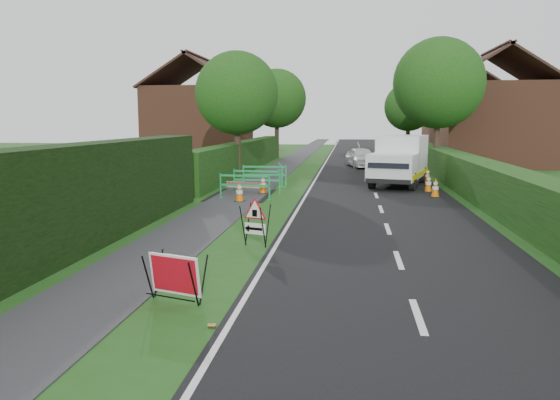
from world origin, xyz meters
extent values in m
plane|color=#214F16|center=(0.00, 0.00, 0.00)|extent=(120.00, 120.00, 0.00)
cube|color=black|center=(2.50, 35.00, 0.00)|extent=(6.00, 90.00, 0.02)
cube|color=#2D2D30|center=(-3.00, 35.00, 0.01)|extent=(2.00, 90.00, 0.02)
cube|color=black|center=(-5.00, 0.00, 0.00)|extent=(1.10, 18.00, 2.50)
cube|color=#14380F|center=(-5.00, 22.00, 0.00)|extent=(1.00, 24.00, 1.80)
cube|color=#14380F|center=(6.50, 16.00, 0.00)|extent=(1.20, 50.00, 1.50)
cube|color=brown|center=(-10.00, 30.00, 2.75)|extent=(7.00, 7.00, 5.50)
cube|color=#331E19|center=(-11.75, 30.00, 6.59)|extent=(4.00, 7.40, 2.58)
cube|color=#331E19|center=(-8.25, 30.00, 6.59)|extent=(4.00, 7.40, 2.58)
cube|color=#331E19|center=(-10.00, 30.00, 7.69)|extent=(0.25, 7.40, 0.18)
cube|color=brown|center=(11.00, 28.00, 2.75)|extent=(7.00, 7.00, 5.50)
cube|color=#331E19|center=(9.25, 28.00, 6.59)|extent=(4.00, 7.40, 2.58)
cube|color=#331E19|center=(12.75, 28.00, 6.59)|extent=(4.00, 7.40, 2.58)
cube|color=#331E19|center=(11.00, 28.00, 7.69)|extent=(0.25, 7.40, 0.18)
cube|color=brown|center=(12.00, 42.00, 2.75)|extent=(7.00, 7.00, 5.50)
cube|color=#331E19|center=(10.25, 42.00, 6.59)|extent=(4.00, 7.40, 2.58)
cube|color=#331E19|center=(13.75, 42.00, 6.59)|extent=(4.00, 7.40, 2.58)
cube|color=#331E19|center=(12.00, 42.00, 7.69)|extent=(0.25, 7.40, 0.18)
cylinder|color=#2D2116|center=(-4.60, 18.00, 1.31)|extent=(0.36, 0.36, 2.62)
sphere|color=#124111|center=(-4.60, 18.00, 4.50)|extent=(4.40, 4.40, 4.40)
cylinder|color=#2D2116|center=(6.40, 22.00, 1.49)|extent=(0.36, 0.36, 2.97)
sphere|color=#124111|center=(6.40, 22.00, 5.18)|extent=(5.20, 5.20, 5.20)
cylinder|color=#2D2116|center=(-4.60, 34.00, 1.40)|extent=(0.36, 0.36, 2.80)
sphere|color=#124111|center=(-4.60, 34.00, 4.84)|extent=(4.80, 4.80, 4.80)
cylinder|color=#2D2116|center=(6.40, 38.00, 1.22)|extent=(0.36, 0.36, 2.45)
sphere|color=#124111|center=(6.40, 38.00, 4.23)|extent=(4.20, 4.20, 4.20)
cylinder|color=black|center=(-1.96, -2.29, 0.42)|extent=(0.12, 0.28, 0.80)
cylinder|color=black|center=(-1.87, -2.00, 0.42)|extent=(0.12, 0.28, 0.80)
cylinder|color=black|center=(-1.08, -2.58, 0.42)|extent=(0.12, 0.28, 0.80)
cylinder|color=black|center=(-0.98, -2.30, 0.42)|extent=(0.12, 0.28, 0.80)
cylinder|color=black|center=(-1.53, -2.45, 0.14)|extent=(0.94, 0.33, 0.02)
cube|color=white|center=(-1.48, -2.31, 0.49)|extent=(0.97, 0.42, 0.70)
cube|color=red|center=(-1.48, -2.32, 0.49)|extent=(0.88, 0.38, 0.61)
cylinder|color=black|center=(-1.14, 1.86, 0.53)|extent=(0.12, 0.31, 1.02)
cylinder|color=black|center=(-1.06, 2.11, 0.53)|extent=(0.12, 0.31, 1.02)
cylinder|color=black|center=(-0.62, 1.69, 0.53)|extent=(0.12, 0.31, 1.02)
cylinder|color=black|center=(-0.54, 1.93, 0.53)|extent=(0.12, 0.31, 1.02)
cube|color=white|center=(-0.84, 1.88, 0.46)|extent=(0.54, 0.20, 0.27)
cube|color=black|center=(-0.85, 1.87, 0.46)|extent=(0.38, 0.14, 0.06)
cone|color=black|center=(-1.05, 1.94, 0.46)|extent=(0.17, 0.20, 0.16)
cube|color=black|center=(-0.85, 1.86, 0.84)|extent=(0.12, 0.05, 0.16)
cube|color=silver|center=(3.92, 15.99, 1.38)|extent=(2.75, 3.61, 1.92)
cube|color=silver|center=(3.30, 13.63, 1.01)|extent=(2.45, 2.51, 1.17)
cube|color=black|center=(3.04, 12.67, 1.29)|extent=(1.75, 0.67, 0.54)
cube|color=yellow|center=(2.71, 15.34, 0.62)|extent=(1.28, 4.77, 0.24)
cube|color=yellow|center=(4.65, 14.83, 0.62)|extent=(1.28, 4.77, 0.24)
cube|color=black|center=(3.04, 12.68, 0.48)|extent=(1.92, 0.61, 0.20)
cylinder|color=black|center=(2.42, 13.81, 0.40)|extent=(0.43, 0.83, 0.80)
cylinder|color=black|center=(4.15, 13.35, 0.40)|extent=(0.43, 0.83, 0.80)
cylinder|color=black|center=(3.24, 16.92, 0.40)|extent=(0.43, 0.83, 0.80)
cylinder|color=black|center=(4.97, 16.46, 0.40)|extent=(0.43, 0.83, 0.80)
cube|color=black|center=(4.82, 11.38, 0.02)|extent=(0.38, 0.38, 0.04)
cone|color=orange|center=(4.82, 11.38, 0.42)|extent=(0.32, 0.32, 0.75)
cylinder|color=white|center=(4.82, 11.38, 0.38)|extent=(0.25, 0.25, 0.14)
cylinder|color=white|center=(4.82, 11.38, 0.56)|extent=(0.17, 0.17, 0.10)
cube|color=black|center=(4.78, 13.05, 0.02)|extent=(0.38, 0.38, 0.04)
cone|color=orange|center=(4.78, 13.05, 0.42)|extent=(0.32, 0.32, 0.75)
cylinder|color=white|center=(4.78, 13.05, 0.38)|extent=(0.25, 0.25, 0.14)
cylinder|color=white|center=(4.78, 13.05, 0.56)|extent=(0.17, 0.17, 0.10)
cube|color=black|center=(5.20, 16.40, 0.02)|extent=(0.38, 0.38, 0.04)
cone|color=orange|center=(5.20, 16.40, 0.42)|extent=(0.32, 0.32, 0.75)
cylinder|color=white|center=(5.20, 16.40, 0.38)|extent=(0.25, 0.25, 0.14)
cylinder|color=white|center=(5.20, 16.40, 0.56)|extent=(0.17, 0.17, 0.10)
cube|color=black|center=(-2.71, 9.18, 0.02)|extent=(0.38, 0.38, 0.04)
cone|color=orange|center=(-2.71, 9.18, 0.42)|extent=(0.32, 0.32, 0.75)
cylinder|color=white|center=(-2.71, 9.18, 0.38)|extent=(0.25, 0.25, 0.14)
cylinder|color=white|center=(-2.71, 9.18, 0.56)|extent=(0.17, 0.17, 0.10)
cube|color=black|center=(-2.20, 11.64, 0.02)|extent=(0.38, 0.38, 0.04)
cone|color=orange|center=(-2.20, 11.64, 0.42)|extent=(0.32, 0.32, 0.75)
cylinder|color=white|center=(-2.20, 11.64, 0.38)|extent=(0.25, 0.25, 0.14)
cylinder|color=white|center=(-2.20, 11.64, 0.56)|extent=(0.17, 0.17, 0.10)
cube|color=#1B974C|center=(-3.63, 10.00, 0.50)|extent=(0.06, 0.06, 1.00)
cube|color=#1B974C|center=(-1.65, 9.73, 0.50)|extent=(0.06, 0.06, 1.00)
cube|color=#1B974C|center=(-2.64, 9.86, 0.92)|extent=(1.99, 0.32, 0.08)
cube|color=#1B974C|center=(-2.64, 9.86, 0.55)|extent=(1.99, 0.32, 0.08)
cube|color=#1B974C|center=(-3.63, 10.00, 0.02)|extent=(0.11, 0.35, 0.04)
cube|color=#1B974C|center=(-1.65, 9.73, 0.02)|extent=(0.11, 0.35, 0.04)
cube|color=#1B974C|center=(-3.50, 11.92, 0.50)|extent=(0.05, 0.05, 1.00)
cube|color=#1B974C|center=(-1.50, 11.76, 0.50)|extent=(0.05, 0.05, 1.00)
cube|color=#1B974C|center=(-2.50, 11.84, 0.92)|extent=(2.00, 0.20, 0.08)
cube|color=#1B974C|center=(-2.50, 11.84, 0.55)|extent=(2.00, 0.20, 0.08)
cube|color=#1B974C|center=(-3.50, 11.92, 0.02)|extent=(0.09, 0.35, 0.04)
cube|color=#1B974C|center=(-1.50, 11.76, 0.02)|extent=(0.09, 0.35, 0.04)
cube|color=#1B974C|center=(-3.52, 14.09, 0.50)|extent=(0.05, 0.05, 1.00)
cube|color=#1B974C|center=(-1.52, 14.16, 0.50)|extent=(0.05, 0.05, 1.00)
cube|color=#1B974C|center=(-2.52, 14.13, 0.92)|extent=(2.00, 0.12, 0.08)
cube|color=#1B974C|center=(-2.52, 14.13, 0.55)|extent=(2.00, 0.12, 0.08)
cube|color=#1B974C|center=(-3.52, 14.09, 0.02)|extent=(0.07, 0.35, 0.04)
cube|color=#1B974C|center=(-1.52, 14.16, 0.02)|extent=(0.07, 0.35, 0.04)
cube|color=#1B974C|center=(-1.68, 13.93, 0.50)|extent=(0.06, 0.06, 1.00)
cube|color=#1B974C|center=(-2.10, 15.89, 0.50)|extent=(0.06, 0.06, 1.00)
cube|color=#1B974C|center=(-1.89, 14.91, 0.92)|extent=(0.47, 1.97, 0.08)
cube|color=#1B974C|center=(-1.89, 14.91, 0.55)|extent=(0.47, 1.97, 0.08)
cube|color=#1B974C|center=(-1.68, 13.93, 0.02)|extent=(0.35, 0.13, 0.04)
cube|color=#1B974C|center=(-2.10, 15.89, 0.02)|extent=(0.35, 0.13, 0.04)
cube|color=red|center=(-2.91, 10.92, 0.00)|extent=(1.47, 0.36, 0.25)
cylinder|color=#BF7F4C|center=(-0.58, -3.34, 0.00)|extent=(0.12, 0.07, 0.07)
imported|color=silver|center=(2.16, 25.29, 0.66)|extent=(2.31, 4.13, 1.33)
camera|label=1|loc=(1.39, -10.87, 3.04)|focal=35.00mm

